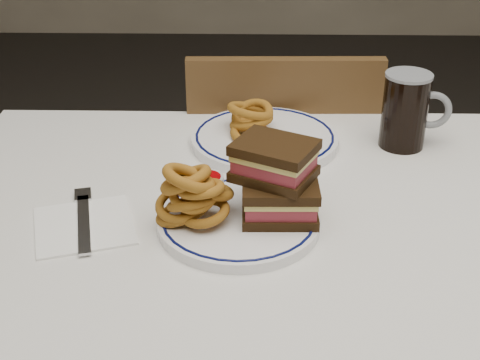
{
  "coord_description": "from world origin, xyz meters",
  "views": [
    {
      "loc": [
        -0.12,
        -0.83,
        1.29
      ],
      "look_at": [
        -0.13,
        -0.0,
        0.83
      ],
      "focal_mm": 50.0,
      "sensor_mm": 36.0,
      "label": 1
    }
  ],
  "objects_px": {
    "chair_far": "(278,202)",
    "far_plate": "(264,139)",
    "beer_mug": "(407,110)",
    "reuben_sandwich": "(277,180)",
    "main_plate": "(239,221)"
  },
  "relations": [
    {
      "from": "chair_far",
      "to": "reuben_sandwich",
      "type": "distance_m",
      "value": 0.64
    },
    {
      "from": "main_plate",
      "to": "reuben_sandwich",
      "type": "height_order",
      "value": "reuben_sandwich"
    },
    {
      "from": "chair_far",
      "to": "far_plate",
      "type": "bearing_deg",
      "value": -98.57
    },
    {
      "from": "main_plate",
      "to": "beer_mug",
      "type": "xyz_separation_m",
      "value": [
        0.29,
        0.28,
        0.06
      ]
    },
    {
      "from": "main_plate",
      "to": "beer_mug",
      "type": "bearing_deg",
      "value": 43.5
    },
    {
      "from": "beer_mug",
      "to": "reuben_sandwich",
      "type": "bearing_deg",
      "value": -131.59
    },
    {
      "from": "chair_far",
      "to": "main_plate",
      "type": "distance_m",
      "value": 0.62
    },
    {
      "from": "main_plate",
      "to": "chair_far",
      "type": "bearing_deg",
      "value": 81.53
    },
    {
      "from": "main_plate",
      "to": "reuben_sandwich",
      "type": "bearing_deg",
      "value": 10.36
    },
    {
      "from": "reuben_sandwich",
      "to": "far_plate",
      "type": "distance_m",
      "value": 0.28
    },
    {
      "from": "chair_far",
      "to": "beer_mug",
      "type": "height_order",
      "value": "beer_mug"
    },
    {
      "from": "main_plate",
      "to": "far_plate",
      "type": "height_order",
      "value": "far_plate"
    },
    {
      "from": "chair_far",
      "to": "far_plate",
      "type": "distance_m",
      "value": 0.4
    },
    {
      "from": "chair_far",
      "to": "far_plate",
      "type": "height_order",
      "value": "chair_far"
    },
    {
      "from": "reuben_sandwich",
      "to": "beer_mug",
      "type": "height_order",
      "value": "beer_mug"
    }
  ]
}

